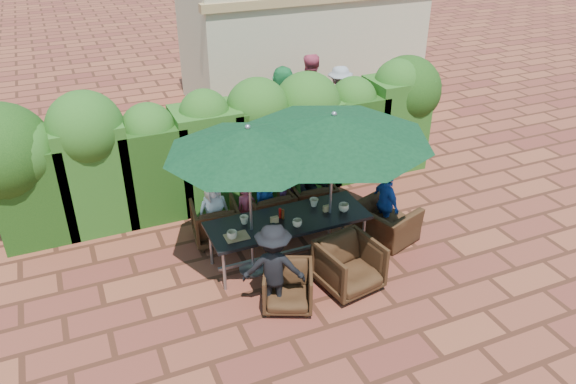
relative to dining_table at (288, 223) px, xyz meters
name	(u,v)px	position (x,y,z in m)	size (l,w,h in m)	color
ground	(281,261)	(-0.13, -0.02, -0.68)	(80.00, 80.00, 0.00)	brown
dining_table	(288,223)	(0.00, 0.00, 0.00)	(2.55, 0.90, 0.75)	black
umbrella_left	(248,141)	(-0.62, -0.04, 1.54)	(2.43, 2.43, 2.46)	gray
umbrella_right	(334,127)	(0.69, -0.08, 1.54)	(2.99, 2.99, 2.46)	gray
chair_far_left	(215,220)	(-0.91, 1.00, -0.29)	(0.74, 0.69, 0.76)	black
chair_far_mid	(268,207)	(0.06, 1.03, -0.28)	(0.76, 0.72, 0.79)	black
chair_far_right	(312,197)	(0.90, 1.04, -0.29)	(0.75, 0.71, 0.78)	black
chair_near_left	(288,285)	(-0.45, -1.04, -0.32)	(0.69, 0.65, 0.71)	black
chair_near_right	(350,263)	(0.56, -1.01, -0.25)	(0.82, 0.77, 0.85)	black
chair_end_right	(386,217)	(1.74, -0.11, -0.26)	(0.96, 0.63, 0.84)	black
adult_far_left	(214,211)	(-0.92, 0.99, -0.11)	(0.56, 0.33, 1.14)	white
adult_far_mid	(265,194)	(0.02, 1.04, -0.02)	(0.48, 0.39, 1.32)	#2050B2
adult_far_right	(312,189)	(0.87, 0.97, -0.07)	(0.58, 0.35, 1.21)	black
adult_near_left	(274,268)	(-0.65, -0.99, 0.01)	(0.88, 0.40, 1.37)	black
adult_end_right	(386,203)	(1.82, 0.04, -0.08)	(0.70, 0.35, 1.19)	#2050B2
child_left	(247,210)	(-0.36, 0.97, -0.22)	(0.33, 0.27, 0.91)	#CA4765
child_right	(286,201)	(0.40, 1.04, -0.25)	(0.31, 0.25, 0.86)	#8D4596
pedestrian_a	(283,105)	(1.70, 4.25, 0.23)	(1.70, 0.61, 1.82)	#258844
pedestrian_b	(309,95)	(2.46, 4.51, 0.29)	(0.92, 0.56, 1.92)	#CA4765
pedestrian_c	(339,100)	(3.17, 4.32, 0.13)	(1.03, 0.47, 1.61)	gray
cup_a	(232,235)	(-0.97, -0.16, 0.14)	(0.16, 0.16, 0.12)	beige
cup_b	(244,220)	(-0.67, 0.16, 0.14)	(0.14, 0.14, 0.13)	beige
cup_c	(297,223)	(0.05, -0.24, 0.13)	(0.15, 0.15, 0.12)	beige
cup_d	(314,202)	(0.54, 0.21, 0.14)	(0.14, 0.14, 0.13)	beige
cup_e	(344,208)	(0.91, -0.13, 0.14)	(0.17, 0.17, 0.13)	beige
ketchup_bottle	(280,213)	(-0.10, 0.09, 0.16)	(0.04, 0.04, 0.17)	#B20C0A
sauce_bottle	(283,214)	(-0.07, 0.04, 0.16)	(0.04, 0.04, 0.17)	#4C230C
serving_tray	(237,237)	(-0.90, -0.16, 0.08)	(0.35, 0.25, 0.02)	#967248
number_block_left	(274,220)	(-0.23, 0.00, 0.12)	(0.12, 0.06, 0.10)	tan
number_block_right	(327,208)	(0.66, -0.02, 0.12)	(0.12, 0.06, 0.10)	tan
hedge_wall	(220,136)	(-0.36, 2.30, 0.62)	(9.10, 1.60, 2.46)	black
building	(301,39)	(3.37, 6.98, 0.93)	(6.20, 3.08, 3.20)	tan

